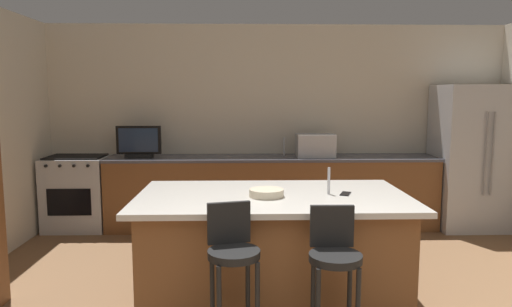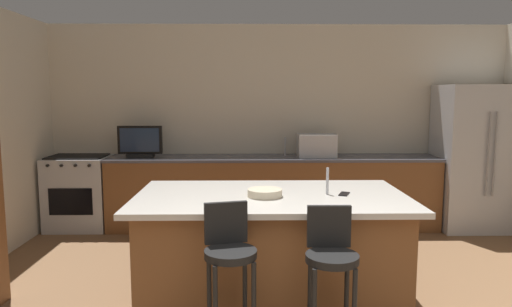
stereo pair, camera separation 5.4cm
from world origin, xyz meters
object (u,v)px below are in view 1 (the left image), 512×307
(microwave, at_px, (315,145))
(cell_phone, at_px, (345,194))
(fruit_bowl, at_px, (266,193))
(refrigerator, at_px, (473,157))
(tv_monitor, at_px, (139,143))
(range_oven, at_px, (78,193))
(kitchen_island, at_px, (272,248))
(bar_stool_left, at_px, (233,266))
(bar_stool_right, at_px, (334,270))

(microwave, xyz_separation_m, cell_phone, (-0.10, -2.23, -0.15))
(fruit_bowl, bearing_deg, microwave, 72.13)
(refrigerator, distance_m, tv_monitor, 4.28)
(range_oven, bearing_deg, tv_monitor, -3.57)
(kitchen_island, distance_m, refrigerator, 3.50)
(microwave, bearing_deg, kitchen_island, -107.21)
(microwave, distance_m, bar_stool_left, 3.21)
(microwave, xyz_separation_m, bar_stool_right, (-0.34, -3.06, -0.47))
(tv_monitor, height_order, fruit_bowl, tv_monitor)
(fruit_bowl, bearing_deg, kitchen_island, 55.83)
(cell_phone, bearing_deg, tv_monitor, 156.28)
(kitchen_island, relative_size, microwave, 4.56)
(refrigerator, bearing_deg, microwave, 178.13)
(refrigerator, bearing_deg, cell_phone, -134.45)
(microwave, bearing_deg, fruit_bowl, -107.87)
(tv_monitor, relative_size, bar_stool_right, 0.56)
(bar_stool_left, relative_size, bar_stool_right, 1.02)
(tv_monitor, xyz_separation_m, fruit_bowl, (1.50, -2.26, -0.17))
(bar_stool_left, bearing_deg, refrigerator, 30.52)
(bar_stool_left, xyz_separation_m, cell_phone, (0.90, 0.78, 0.31))
(refrigerator, height_order, tv_monitor, refrigerator)
(bar_stool_left, relative_size, cell_phone, 6.75)
(bar_stool_left, distance_m, fruit_bowl, 0.82)
(tv_monitor, distance_m, cell_phone, 3.07)
(range_oven, relative_size, cell_phone, 6.32)
(bar_stool_left, bearing_deg, range_oven, 110.63)
(kitchen_island, bearing_deg, range_oven, 136.73)
(microwave, relative_size, bar_stool_right, 0.48)
(fruit_bowl, height_order, cell_phone, fruit_bowl)
(fruit_bowl, bearing_deg, range_oven, 135.07)
(tv_monitor, bearing_deg, range_oven, 176.43)
(kitchen_island, relative_size, range_oven, 2.31)
(kitchen_island, height_order, fruit_bowl, fruit_bowl)
(cell_phone, bearing_deg, bar_stool_left, -117.37)
(microwave, xyz_separation_m, tv_monitor, (-2.24, -0.05, 0.04))
(refrigerator, distance_m, bar_stool_left, 4.24)
(kitchen_island, height_order, cell_phone, cell_phone)
(refrigerator, bearing_deg, tv_monitor, 179.80)
(range_oven, bearing_deg, kitchen_island, -43.27)
(range_oven, distance_m, tv_monitor, 1.04)
(bar_stool_left, bearing_deg, cell_phone, 27.14)
(bar_stool_right, height_order, fruit_bowl, bar_stool_right)
(tv_monitor, xyz_separation_m, bar_stool_right, (1.90, -3.01, -0.51))
(kitchen_island, xyz_separation_m, bar_stool_right, (0.35, -0.83, 0.13))
(bar_stool_left, bearing_deg, microwave, 57.98)
(kitchen_island, distance_m, microwave, 2.41)
(refrigerator, xyz_separation_m, bar_stool_right, (-2.37, -2.99, -0.32))
(refrigerator, distance_m, microwave, 2.04)
(bar_stool_left, bearing_deg, kitchen_island, 54.95)
(kitchen_island, height_order, bar_stool_left, bar_stool_left)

